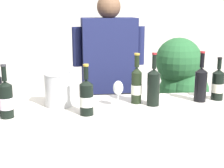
# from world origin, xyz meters

# --- Properties ---
(wall_back) EXTENTS (8.00, 0.10, 2.80)m
(wall_back) POSITION_xyz_m (0.00, 2.60, 1.40)
(wall_back) COLOR beige
(wall_back) RESTS_ON ground_plane
(counter) EXTENTS (2.23, 0.55, 0.91)m
(counter) POSITION_xyz_m (0.00, 0.00, 0.45)
(counter) COLOR beige
(counter) RESTS_ON ground_plane
(wine_bottle_0) EXTENTS (0.08, 0.08, 0.35)m
(wine_bottle_0) POSITION_xyz_m (0.15, -0.01, 1.04)
(wine_bottle_0) COLOR black
(wine_bottle_0) RESTS_ON counter
(wine_bottle_1) EXTENTS (0.08, 0.08, 0.35)m
(wine_bottle_1) POSITION_xyz_m (0.49, 0.05, 1.04)
(wine_bottle_1) COLOR black
(wine_bottle_1) RESTS_ON counter
(wine_bottle_2) EXTENTS (0.08, 0.08, 0.32)m
(wine_bottle_2) POSITION_xyz_m (-0.77, -0.16, 1.02)
(wine_bottle_2) COLOR black
(wine_bottle_2) RESTS_ON counter
(wine_bottle_3) EXTENTS (0.07, 0.07, 0.34)m
(wine_bottle_3) POSITION_xyz_m (0.04, 0.05, 1.04)
(wine_bottle_3) COLOR black
(wine_bottle_3) RESTS_ON counter
(wine_bottle_5) EXTENTS (0.09, 0.09, 0.30)m
(wine_bottle_5) POSITION_xyz_m (0.63, 0.08, 1.02)
(wine_bottle_5) COLOR black
(wine_bottle_5) RESTS_ON counter
(wine_bottle_6) EXTENTS (0.09, 0.09, 0.31)m
(wine_bottle_6) POSITION_xyz_m (-0.30, -0.16, 1.02)
(wine_bottle_6) COLOR black
(wine_bottle_6) RESTS_ON counter
(wine_glass) EXTENTS (0.08, 0.08, 0.17)m
(wine_glass) POSITION_xyz_m (-0.09, -0.02, 1.03)
(wine_glass) COLOR silver
(wine_glass) RESTS_ON counter
(ice_bucket) EXTENTS (0.19, 0.19, 0.22)m
(ice_bucket) POSITION_xyz_m (-0.48, 0.05, 1.02)
(ice_bucket) COLOR silver
(ice_bucket) RESTS_ON counter
(person_server) EXTENTS (0.61, 0.27, 1.65)m
(person_server) POSITION_xyz_m (-0.09, 0.62, 0.80)
(person_server) COLOR black
(person_server) RESTS_ON ground_plane
(potted_shrub) EXTENTS (0.56, 0.53, 1.25)m
(potted_shrub) POSITION_xyz_m (0.71, 1.13, 0.76)
(potted_shrub) COLOR brown
(potted_shrub) RESTS_ON ground_plane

